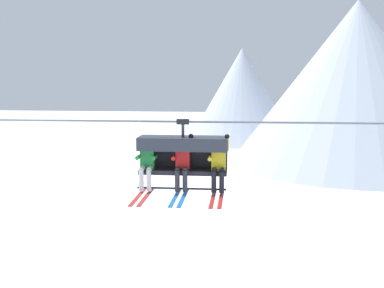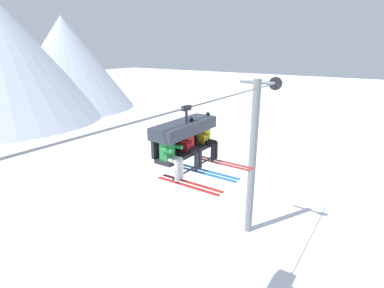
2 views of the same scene
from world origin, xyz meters
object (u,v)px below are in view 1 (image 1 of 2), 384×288
at_px(skier_green, 147,163).
at_px(skier_yellow, 219,163).
at_px(skier_red, 182,163).
at_px(chairlift_chair, 183,150).

relative_size(skier_green, skier_yellow, 1.00).
relative_size(skier_green, skier_red, 1.00).
distance_m(chairlift_chair, skier_green, 0.90).
bearing_deg(chairlift_chair, skier_green, -164.94).
bearing_deg(skier_red, chairlift_chair, 90.89).
relative_size(skier_red, skier_yellow, 1.00).
distance_m(chairlift_chair, skier_red, 0.34).
height_order(chairlift_chair, skier_yellow, chairlift_chair).
distance_m(skier_green, skier_red, 0.83).
distance_m(chairlift_chair, skier_yellow, 0.89).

